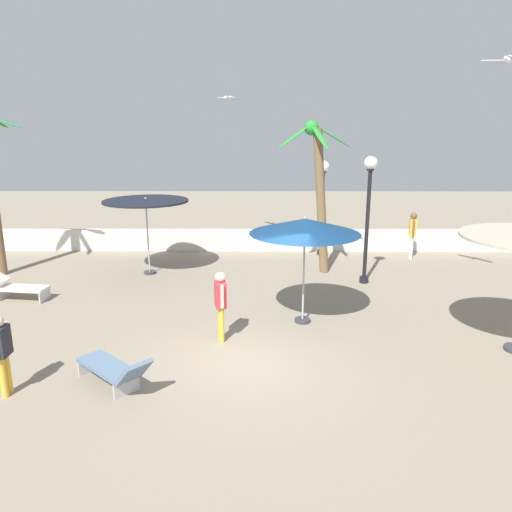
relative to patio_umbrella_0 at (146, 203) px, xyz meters
name	(u,v)px	position (x,y,z in m)	size (l,w,h in m)	color
ground_plane	(255,358)	(3.63, -6.23, -2.40)	(56.00, 56.00, 0.00)	gray
boundary_wall	(257,240)	(3.63, 3.22, -1.97)	(25.20, 0.30, 0.85)	silver
patio_umbrella_0	(146,203)	(0.00, 0.00, 0.00)	(2.79, 2.79, 2.60)	#333338
patio_umbrella_1	(305,227)	(4.83, -4.20, 0.09)	(2.73, 2.73, 2.74)	#333338
palm_tree_0	(318,181)	(5.65, 0.25, 0.70)	(2.45, 2.47, 5.04)	brown
lamp_post_0	(368,202)	(7.08, -0.94, 0.20)	(0.40, 0.40, 3.98)	black
lamp_post_1	(323,193)	(6.12, 2.55, 0.03)	(0.42, 0.42, 3.61)	black
lounge_chair_0	(15,286)	(-3.29, -2.58, -1.99)	(1.90, 0.79, 0.81)	#B7B7BC
lounge_chair_1	(114,369)	(0.97, -7.47, -2.01)	(1.76, 1.68, 0.84)	#B7B7BC
guest_0	(413,231)	(9.45, 2.01, -1.33)	(0.31, 0.55, 1.76)	silver
guest_1	(221,300)	(2.84, -5.35, -1.39)	(0.32, 0.55, 1.67)	gold
guest_2	(1,348)	(-0.97, -7.74, -1.45)	(0.24, 0.56, 1.57)	gold
seagull_0	(508,59)	(9.82, -3.03, 4.03)	(0.95, 1.12, 0.18)	white
seagull_1	(227,97)	(2.46, 4.19, 3.54)	(0.78, 0.86, 0.14)	white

